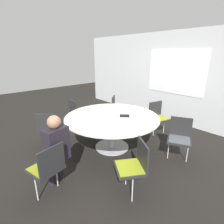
{
  "coord_description": "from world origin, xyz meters",
  "views": [
    {
      "loc": [
        2.68,
        -2.4,
        2.07
      ],
      "look_at": [
        0.0,
        0.0,
        0.86
      ],
      "focal_mm": 28.0,
      "sensor_mm": 36.0,
      "label": 1
    }
  ],
  "objects_px": {
    "chair_3": "(158,115)",
    "laptop": "(95,122)",
    "chair_2": "(180,136)",
    "person_0": "(56,146)",
    "chair_1": "(134,164)",
    "chair_6": "(48,127)",
    "chair_5": "(77,112)",
    "chair_0": "(47,166)",
    "chair_4": "(118,108)",
    "spiral_notebook": "(125,116)"
  },
  "relations": [
    {
      "from": "chair_5",
      "to": "spiral_notebook",
      "type": "relative_size",
      "value": 3.38
    },
    {
      "from": "chair_4",
      "to": "laptop",
      "type": "bearing_deg",
      "value": -5.36
    },
    {
      "from": "chair_1",
      "to": "chair_4",
      "type": "xyz_separation_m",
      "value": [
        -2.19,
        1.75,
        0.0
      ]
    },
    {
      "from": "chair_2",
      "to": "laptop",
      "type": "relative_size",
      "value": 2.37
    },
    {
      "from": "chair_4",
      "to": "spiral_notebook",
      "type": "bearing_deg",
      "value": 13.9
    },
    {
      "from": "chair_1",
      "to": "person_0",
      "type": "xyz_separation_m",
      "value": [
        -0.94,
        -0.77,
        0.19
      ]
    },
    {
      "from": "chair_3",
      "to": "spiral_notebook",
      "type": "bearing_deg",
      "value": 9.35
    },
    {
      "from": "chair_5",
      "to": "person_0",
      "type": "distance_m",
      "value": 2.25
    },
    {
      "from": "chair_0",
      "to": "chair_5",
      "type": "distance_m",
      "value": 2.48
    },
    {
      "from": "chair_1",
      "to": "person_0",
      "type": "height_order",
      "value": "person_0"
    },
    {
      "from": "chair_2",
      "to": "chair_0",
      "type": "bearing_deg",
      "value": 44.88
    },
    {
      "from": "chair_3",
      "to": "chair_5",
      "type": "relative_size",
      "value": 1.0
    },
    {
      "from": "chair_0",
      "to": "chair_1",
      "type": "bearing_deg",
      "value": -52.02
    },
    {
      "from": "chair_1",
      "to": "laptop",
      "type": "relative_size",
      "value": 2.37
    },
    {
      "from": "chair_6",
      "to": "chair_1",
      "type": "bearing_deg",
      "value": -35.77
    },
    {
      "from": "chair_3",
      "to": "spiral_notebook",
      "type": "xyz_separation_m",
      "value": [
        -0.08,
        -1.19,
        0.25
      ]
    },
    {
      "from": "chair_6",
      "to": "spiral_notebook",
      "type": "height_order",
      "value": "chair_6"
    },
    {
      "from": "chair_0",
      "to": "chair_3",
      "type": "distance_m",
      "value": 3.07
    },
    {
      "from": "laptop",
      "to": "chair_0",
      "type": "bearing_deg",
      "value": 93.36
    },
    {
      "from": "person_0",
      "to": "laptop",
      "type": "xyz_separation_m",
      "value": [
        -0.19,
        0.89,
        0.1
      ]
    },
    {
      "from": "chair_1",
      "to": "chair_6",
      "type": "height_order",
      "value": "same"
    },
    {
      "from": "chair_0",
      "to": "spiral_notebook",
      "type": "height_order",
      "value": "chair_0"
    },
    {
      "from": "chair_2",
      "to": "chair_6",
      "type": "height_order",
      "value": "same"
    },
    {
      "from": "chair_4",
      "to": "chair_6",
      "type": "relative_size",
      "value": 1.0
    },
    {
      "from": "chair_2",
      "to": "laptop",
      "type": "xyz_separation_m",
      "value": [
        -1.12,
        -1.25,
        0.29
      ]
    },
    {
      "from": "chair_0",
      "to": "chair_5",
      "type": "relative_size",
      "value": 1.0
    },
    {
      "from": "laptop",
      "to": "chair_5",
      "type": "bearing_deg",
      "value": -31.59
    },
    {
      "from": "chair_5",
      "to": "chair_0",
      "type": "bearing_deg",
      "value": -39.61
    },
    {
      "from": "person_0",
      "to": "chair_1",
      "type": "bearing_deg",
      "value": -63.48
    },
    {
      "from": "chair_3",
      "to": "person_0",
      "type": "distance_m",
      "value": 2.85
    },
    {
      "from": "chair_1",
      "to": "chair_3",
      "type": "xyz_separation_m",
      "value": [
        -0.99,
        2.08,
        0.0
      ]
    },
    {
      "from": "chair_4",
      "to": "laptop",
      "type": "xyz_separation_m",
      "value": [
        1.07,
        -1.62,
        0.29
      ]
    },
    {
      "from": "chair_6",
      "to": "laptop",
      "type": "distance_m",
      "value": 1.22
    },
    {
      "from": "chair_5",
      "to": "spiral_notebook",
      "type": "height_order",
      "value": "chair_5"
    },
    {
      "from": "laptop",
      "to": "person_0",
      "type": "bearing_deg",
      "value": 89.04
    },
    {
      "from": "chair_3",
      "to": "laptop",
      "type": "distance_m",
      "value": 1.98
    },
    {
      "from": "chair_0",
      "to": "chair_4",
      "type": "distance_m",
      "value": 3.06
    },
    {
      "from": "chair_3",
      "to": "person_0",
      "type": "xyz_separation_m",
      "value": [
        0.05,
        -2.85,
        0.19
      ]
    },
    {
      "from": "chair_4",
      "to": "chair_2",
      "type": "bearing_deg",
      "value": 41.63
    },
    {
      "from": "chair_2",
      "to": "laptop",
      "type": "distance_m",
      "value": 1.7
    },
    {
      "from": "chair_3",
      "to": "spiral_notebook",
      "type": "distance_m",
      "value": 1.22
    },
    {
      "from": "chair_4",
      "to": "person_0",
      "type": "bearing_deg",
      "value": -12.18
    },
    {
      "from": "chair_0",
      "to": "chair_2",
      "type": "relative_size",
      "value": 1.0
    },
    {
      "from": "chair_2",
      "to": "chair_4",
      "type": "bearing_deg",
      "value": -36.18
    },
    {
      "from": "spiral_notebook",
      "to": "chair_1",
      "type": "bearing_deg",
      "value": -39.79
    },
    {
      "from": "chair_1",
      "to": "spiral_notebook",
      "type": "xyz_separation_m",
      "value": [
        -1.07,
        0.89,
        0.25
      ]
    },
    {
      "from": "chair_1",
      "to": "chair_6",
      "type": "relative_size",
      "value": 1.0
    },
    {
      "from": "chair_5",
      "to": "person_0",
      "type": "relative_size",
      "value": 0.71
    },
    {
      "from": "chair_5",
      "to": "chair_6",
      "type": "relative_size",
      "value": 1.0
    },
    {
      "from": "laptop",
      "to": "spiral_notebook",
      "type": "bearing_deg",
      "value": -106.77
    }
  ]
}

